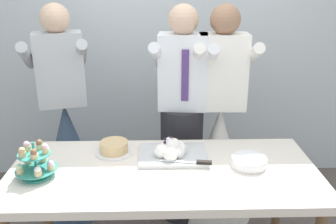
{
  "coord_description": "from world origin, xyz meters",
  "views": [
    {
      "loc": [
        -0.02,
        -1.88,
        1.84
      ],
      "look_at": [
        0.03,
        0.15,
        1.07
      ],
      "focal_mm": 39.09,
      "sensor_mm": 36.0,
      "label": 1
    }
  ],
  "objects_px": {
    "plate_stack": "(249,162)",
    "person_groom": "(182,129)",
    "main_cake_tray": "(172,151)",
    "round_cake": "(114,148)",
    "dessert_table": "(164,180)",
    "person_bride": "(218,149)",
    "person_guest": "(68,145)",
    "cupcake_stand": "(35,162)"
  },
  "relations": [
    {
      "from": "round_cake",
      "to": "person_guest",
      "type": "relative_size",
      "value": 0.14
    },
    {
      "from": "main_cake_tray",
      "to": "person_guest",
      "type": "distance_m",
      "value": 1.02
    },
    {
      "from": "plate_stack",
      "to": "person_groom",
      "type": "bearing_deg",
      "value": 119.84
    },
    {
      "from": "round_cake",
      "to": "person_groom",
      "type": "relative_size",
      "value": 0.14
    },
    {
      "from": "dessert_table",
      "to": "person_groom",
      "type": "relative_size",
      "value": 1.08
    },
    {
      "from": "cupcake_stand",
      "to": "round_cake",
      "type": "relative_size",
      "value": 0.96
    },
    {
      "from": "main_cake_tray",
      "to": "dessert_table",
      "type": "bearing_deg",
      "value": -110.28
    },
    {
      "from": "person_guest",
      "to": "main_cake_tray",
      "type": "bearing_deg",
      "value": -36.85
    },
    {
      "from": "person_bride",
      "to": "round_cake",
      "type": "bearing_deg",
      "value": -150.21
    },
    {
      "from": "dessert_table",
      "to": "person_guest",
      "type": "distance_m",
      "value": 1.06
    },
    {
      "from": "main_cake_tray",
      "to": "round_cake",
      "type": "bearing_deg",
      "value": 169.28
    },
    {
      "from": "cupcake_stand",
      "to": "person_guest",
      "type": "height_order",
      "value": "person_guest"
    },
    {
      "from": "plate_stack",
      "to": "person_bride",
      "type": "height_order",
      "value": "person_bride"
    },
    {
      "from": "dessert_table",
      "to": "plate_stack",
      "type": "distance_m",
      "value": 0.52
    },
    {
      "from": "plate_stack",
      "to": "person_bride",
      "type": "distance_m",
      "value": 0.66
    },
    {
      "from": "person_groom",
      "to": "person_guest",
      "type": "bearing_deg",
      "value": 173.64
    },
    {
      "from": "round_cake",
      "to": "person_bride",
      "type": "height_order",
      "value": "person_bride"
    },
    {
      "from": "round_cake",
      "to": "person_bride",
      "type": "xyz_separation_m",
      "value": [
        0.74,
        0.42,
        -0.23
      ]
    },
    {
      "from": "round_cake",
      "to": "person_guest",
      "type": "distance_m",
      "value": 0.72
    },
    {
      "from": "main_cake_tray",
      "to": "plate_stack",
      "type": "xyz_separation_m",
      "value": [
        0.45,
        -0.12,
        -0.01
      ]
    },
    {
      "from": "dessert_table",
      "to": "main_cake_tray",
      "type": "xyz_separation_m",
      "value": [
        0.06,
        0.15,
        0.11
      ]
    },
    {
      "from": "cupcake_stand",
      "to": "person_groom",
      "type": "xyz_separation_m",
      "value": [
        0.86,
        0.71,
        -0.12
      ]
    },
    {
      "from": "dessert_table",
      "to": "person_bride",
      "type": "xyz_separation_m",
      "value": [
        0.43,
        0.64,
        -0.12
      ]
    },
    {
      "from": "main_cake_tray",
      "to": "round_cake",
      "type": "xyz_separation_m",
      "value": [
        -0.37,
        0.07,
        -0.01
      ]
    },
    {
      "from": "cupcake_stand",
      "to": "plate_stack",
      "type": "xyz_separation_m",
      "value": [
        1.22,
        0.08,
        -0.06
      ]
    },
    {
      "from": "cupcake_stand",
      "to": "person_groom",
      "type": "relative_size",
      "value": 0.14
    },
    {
      "from": "main_cake_tray",
      "to": "plate_stack",
      "type": "height_order",
      "value": "main_cake_tray"
    },
    {
      "from": "person_bride",
      "to": "person_guest",
      "type": "relative_size",
      "value": 1.0
    },
    {
      "from": "person_groom",
      "to": "person_guest",
      "type": "xyz_separation_m",
      "value": [
        -0.89,
        0.1,
        -0.16
      ]
    },
    {
      "from": "main_cake_tray",
      "to": "person_bride",
      "type": "bearing_deg",
      "value": 52.68
    },
    {
      "from": "person_groom",
      "to": "person_bride",
      "type": "bearing_deg",
      "value": -1.02
    },
    {
      "from": "person_bride",
      "to": "person_guest",
      "type": "height_order",
      "value": "same"
    },
    {
      "from": "main_cake_tray",
      "to": "person_guest",
      "type": "relative_size",
      "value": 0.26
    },
    {
      "from": "cupcake_stand",
      "to": "round_cake",
      "type": "distance_m",
      "value": 0.49
    },
    {
      "from": "person_guest",
      "to": "cupcake_stand",
      "type": "bearing_deg",
      "value": -87.8
    },
    {
      "from": "person_groom",
      "to": "person_bride",
      "type": "distance_m",
      "value": 0.33
    },
    {
      "from": "round_cake",
      "to": "person_guest",
      "type": "xyz_separation_m",
      "value": [
        -0.43,
        0.53,
        -0.23
      ]
    },
    {
      "from": "dessert_table",
      "to": "plate_stack",
      "type": "relative_size",
      "value": 8.54
    },
    {
      "from": "round_cake",
      "to": "dessert_table",
      "type": "bearing_deg",
      "value": -35.27
    },
    {
      "from": "dessert_table",
      "to": "person_bride",
      "type": "relative_size",
      "value": 1.08
    },
    {
      "from": "person_bride",
      "to": "plate_stack",
      "type": "bearing_deg",
      "value": -83.21
    },
    {
      "from": "plate_stack",
      "to": "person_guest",
      "type": "relative_size",
      "value": 0.13
    }
  ]
}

